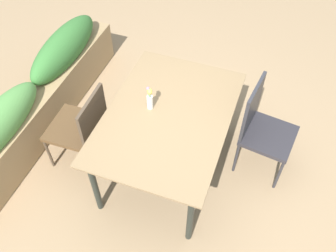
{
  "coord_description": "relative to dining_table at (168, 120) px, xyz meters",
  "views": [
    {
      "loc": [
        -1.95,
        -0.73,
        3.13
      ],
      "look_at": [
        0.07,
        -0.0,
        0.62
      ],
      "focal_mm": 38.67,
      "sensor_mm": 36.0,
      "label": 1
    }
  ],
  "objects": [
    {
      "name": "chair_near_right",
      "position": [
        0.36,
        -0.81,
        -0.15
      ],
      "size": [
        0.53,
        0.53,
        1.0
      ],
      "rotation": [
        0.0,
        0.0,
        3.0
      ],
      "color": "#2D2B30",
      "rests_on": "ground"
    },
    {
      "name": "dining_table",
      "position": [
        0.0,
        0.0,
        0.0
      ],
      "size": [
        1.55,
        1.08,
        0.77
      ],
      "color": "#8C704C",
      "rests_on": "ground"
    },
    {
      "name": "planter_box",
      "position": [
        0.1,
        1.5,
        -0.32
      ],
      "size": [
        2.73,
        0.37,
        0.81
      ],
      "color": "#9E7F56",
      "rests_on": "ground"
    },
    {
      "name": "flower_vase",
      "position": [
        0.03,
        0.18,
        0.19
      ],
      "size": [
        0.06,
        0.06,
        0.25
      ],
      "color": "silver",
      "rests_on": "dining_table"
    },
    {
      "name": "ground_plane",
      "position": [
        -0.07,
        0.0,
        -0.7
      ],
      "size": [
        12.0,
        12.0,
        0.0
      ],
      "primitive_type": "plane",
      "color": "#9E7F5B"
    },
    {
      "name": "chair_far_side",
      "position": [
        -0.18,
        0.81,
        -0.2
      ],
      "size": [
        0.5,
        0.5,
        0.89
      ],
      "rotation": [
        0.0,
        0.0,
        0.03
      ],
      "color": "brown",
      "rests_on": "ground"
    }
  ]
}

